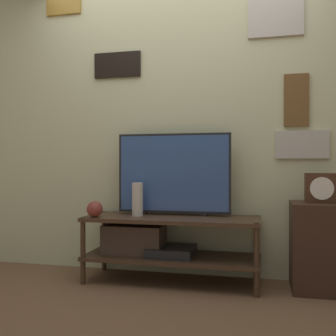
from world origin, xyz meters
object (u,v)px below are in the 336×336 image
vase_tall_ceramic (137,199)px  mantel_clock (321,188)px  television (174,173)px  vase_round_glass (95,209)px

vase_tall_ceramic → mantel_clock: bearing=1.4°
television → vase_tall_ceramic: 0.36m
television → mantel_clock: television is taller
television → vase_round_glass: 0.70m
vase_round_glass → vase_tall_ceramic: 0.35m
television → vase_tall_ceramic: bearing=-157.8°
vase_tall_ceramic → mantel_clock: (1.41, 0.04, 0.11)m
vase_round_glass → mantel_clock: (1.71, 0.19, 0.18)m
television → mantel_clock: bearing=-3.9°
television → mantel_clock: (1.13, -0.08, -0.10)m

